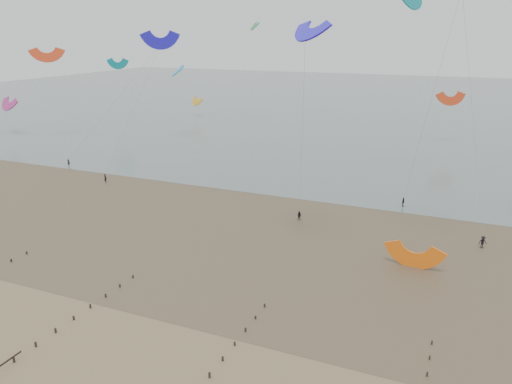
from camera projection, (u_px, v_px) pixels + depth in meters
ground at (178, 360)px, 47.37m from camera, size 500.00×500.00×0.00m
sea_and_shore at (271, 228)px, 79.03m from camera, size 500.00×665.00×0.03m
kitesurfer_lead at (105, 178)px, 103.15m from camera, size 0.71×0.52×1.80m
grounded_kite at (413, 267)px, 66.04m from camera, size 7.16×5.86×3.65m
kites_airborne at (347, 68)px, 120.53m from camera, size 228.65×127.00×44.68m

